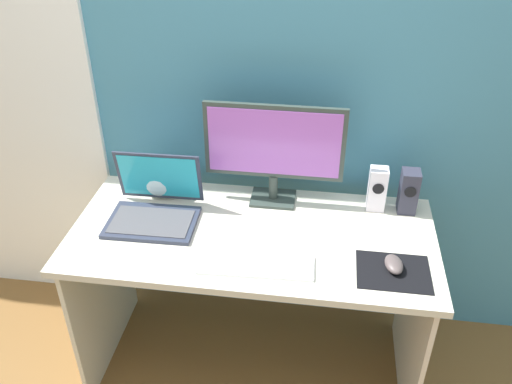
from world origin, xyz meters
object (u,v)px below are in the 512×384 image
speaker_right (409,191)px  speaker_near_monitor (377,189)px  fishbowl (161,176)px  monitor (274,148)px  laptop (155,206)px  mouse (394,264)px  keyboard_external (256,265)px

speaker_right → speaker_near_monitor: bearing=180.0°
speaker_right → fishbowl: bearing=-179.4°
speaker_right → monitor: bearing=179.9°
monitor → laptop: (-0.44, -0.18, -0.19)m
monitor → mouse: bearing=-38.8°
monitor → laptop: size_ratio=1.59×
laptop → fishbowl: laptop is taller
fishbowl → keyboard_external: (0.45, -0.41, -0.08)m
keyboard_external → mouse: size_ratio=4.02×
monitor → speaker_right: 0.55m
laptop → keyboard_external: 0.49m
speaker_right → fishbowl: (-1.00, -0.01, -0.01)m
laptop → mouse: (0.90, -0.19, -0.03)m
monitor → mouse: size_ratio=5.47×
keyboard_external → mouse: 0.47m
monitor → fishbowl: (-0.46, -0.01, -0.16)m
laptop → fishbowl: 0.17m
speaker_right → speaker_near_monitor: (-0.12, 0.00, 0.00)m
monitor → fishbowl: monitor is taller
keyboard_external → fishbowl: bearing=135.6°
laptop → mouse: laptop is taller
monitor → keyboard_external: 0.48m
mouse → speaker_near_monitor: bearing=88.0°
mouse → monitor: bearing=131.8°
speaker_right → keyboard_external: bearing=-142.5°
speaker_right → fishbowl: size_ratio=1.06×
speaker_near_monitor → speaker_right: bearing=-0.0°
monitor → keyboard_external: size_ratio=1.36×
monitor → fishbowl: bearing=-178.6°
monitor → speaker_right: (0.53, -0.00, -0.15)m
monitor → mouse: 0.63m
speaker_right → speaker_near_monitor: 0.12m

